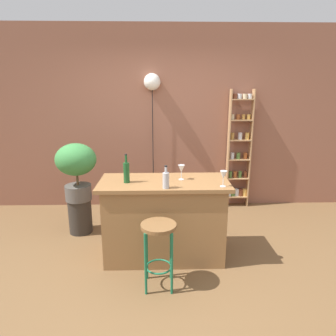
{
  "coord_description": "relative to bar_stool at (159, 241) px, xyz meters",
  "views": [
    {
      "loc": [
        -0.04,
        -2.79,
        1.84
      ],
      "look_at": [
        0.05,
        0.55,
        0.97
      ],
      "focal_mm": 32.04,
      "sensor_mm": 36.0,
      "label": 1
    }
  ],
  "objects": [
    {
      "name": "ground",
      "position": [
        0.06,
        0.26,
        -0.48
      ],
      "size": [
        12.0,
        12.0,
        0.0
      ],
      "primitive_type": "plane",
      "color": "brown"
    },
    {
      "name": "back_wall",
      "position": [
        0.06,
        2.21,
        0.92
      ],
      "size": [
        6.4,
        0.1,
        2.8
      ],
      "primitive_type": "cube",
      "color": "#8C5642",
      "rests_on": "ground"
    },
    {
      "name": "kitchen_counter",
      "position": [
        0.06,
        0.56,
        -0.03
      ],
      "size": [
        1.4,
        0.65,
        0.9
      ],
      "color": "olive",
      "rests_on": "ground"
    },
    {
      "name": "bar_stool",
      "position": [
        0.0,
        0.0,
        0.0
      ],
      "size": [
        0.33,
        0.33,
        0.65
      ],
      "color": "#196642",
      "rests_on": "ground"
    },
    {
      "name": "spice_shelf",
      "position": [
        1.26,
        2.08,
        0.4
      ],
      "size": [
        0.36,
        0.13,
        1.86
      ],
      "color": "tan",
      "rests_on": "ground"
    },
    {
      "name": "plant_stool",
      "position": [
        -1.05,
        1.18,
        -0.26
      ],
      "size": [
        0.3,
        0.3,
        0.46
      ],
      "primitive_type": "cylinder",
      "color": "#2D2823",
      "rests_on": "ground"
    },
    {
      "name": "potted_plant",
      "position": [
        -1.05,
        1.18,
        0.43
      ],
      "size": [
        0.51,
        0.46,
        0.74
      ],
      "color": "#514C47",
      "rests_on": "plant_stool"
    },
    {
      "name": "bottle_spirits_clear",
      "position": [
        0.07,
        0.31,
        0.5
      ],
      "size": [
        0.07,
        0.07,
        0.23
      ],
      "color": "#B2B2B7",
      "rests_on": "kitchen_counter"
    },
    {
      "name": "bottle_sauce_amber",
      "position": [
        -0.34,
        0.51,
        0.53
      ],
      "size": [
        0.06,
        0.06,
        0.31
      ],
      "color": "#194C23",
      "rests_on": "kitchen_counter"
    },
    {
      "name": "wine_glass_left",
      "position": [
        0.66,
        0.35,
        0.53
      ],
      "size": [
        0.07,
        0.07,
        0.16
      ],
      "color": "silver",
      "rests_on": "kitchen_counter"
    },
    {
      "name": "wine_glass_center",
      "position": [
        0.25,
        0.6,
        0.53
      ],
      "size": [
        0.07,
        0.07,
        0.16
      ],
      "color": "silver",
      "rests_on": "kitchen_counter"
    },
    {
      "name": "pendant_globe_light",
      "position": [
        -0.1,
        2.1,
        1.46
      ],
      "size": [
        0.25,
        0.25,
        2.09
      ],
      "color": "black",
      "rests_on": "ground"
    }
  ]
}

